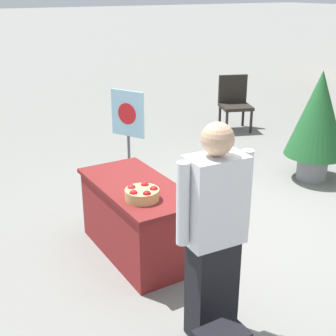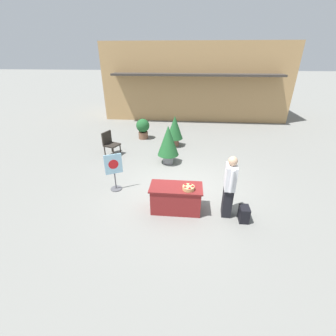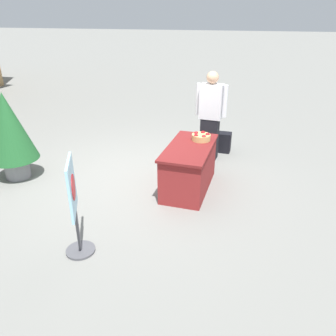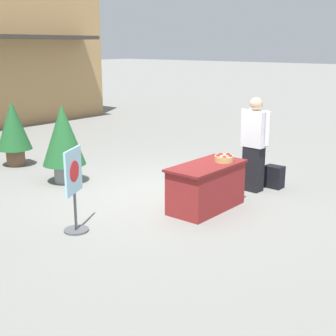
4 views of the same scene
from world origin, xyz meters
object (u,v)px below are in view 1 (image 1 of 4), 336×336
at_px(person_visitor, 214,235).
at_px(poster_board, 128,131).
at_px(display_table, 138,219).
at_px(apple_basket, 142,194).
at_px(potted_plant_far_left, 318,118).
at_px(patio_chair, 234,100).

bearing_deg(person_visitor, poster_board, -12.69).
distance_m(display_table, person_visitor, 1.47).
bearing_deg(person_visitor, apple_basket, 5.24).
bearing_deg(display_table, poster_board, 155.90).
bearing_deg(display_table, apple_basket, -19.31).
bearing_deg(apple_basket, potted_plant_far_left, 104.68).
xyz_separation_m(display_table, patio_chair, (-3.07, 3.67, 0.17)).
height_order(poster_board, patio_chair, poster_board).
xyz_separation_m(person_visitor, potted_plant_far_left, (-1.87, 3.12, 0.01)).
relative_size(apple_basket, poster_board, 0.25).
distance_m(person_visitor, patio_chair, 5.83).
bearing_deg(person_visitor, potted_plant_far_left, -55.60).
height_order(apple_basket, potted_plant_far_left, potted_plant_far_left).
bearing_deg(poster_board, person_visitor, 46.14).
bearing_deg(display_table, person_visitor, -3.47).
xyz_separation_m(display_table, poster_board, (-2.00, 0.89, 0.27)).
bearing_deg(apple_basket, patio_chair, 131.99).
bearing_deg(potted_plant_far_left, patio_chair, 166.33).
xyz_separation_m(poster_board, potted_plant_far_left, (1.50, 2.15, 0.24)).
bearing_deg(poster_board, display_table, 38.19).
xyz_separation_m(apple_basket, person_visitor, (1.05, 0.03, 0.07)).
bearing_deg(potted_plant_far_left, person_visitor, -59.06).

